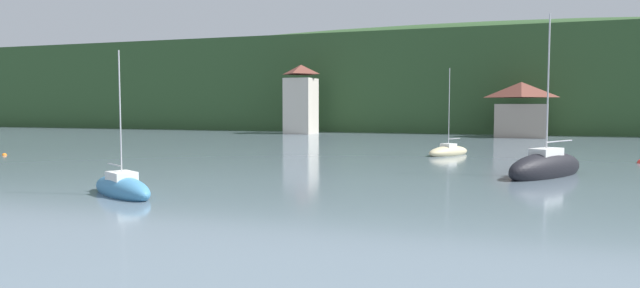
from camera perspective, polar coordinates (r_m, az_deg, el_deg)
wooded_hillside at (r=106.48m, az=14.19°, el=5.07°), size 352.00×45.00×29.06m
shore_building_west at (r=80.07m, az=-1.95°, el=4.46°), size 4.04×4.58×9.78m
shore_building_westcentral at (r=75.42m, az=19.72°, el=3.26°), size 6.55×5.85×6.97m
sailboat_far_0 at (r=46.32m, az=12.92°, el=-0.77°), size 3.60×4.94×7.25m
sailboat_mid_4 at (r=26.42m, az=-19.48°, el=-4.26°), size 5.03×3.69×6.72m
sailboat_far_5 at (r=34.01m, az=21.97°, el=-2.26°), size 5.24×7.08×9.57m
mooring_buoy_mid at (r=51.56m, az=-29.41°, el=-1.01°), size 0.36×0.36×0.36m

